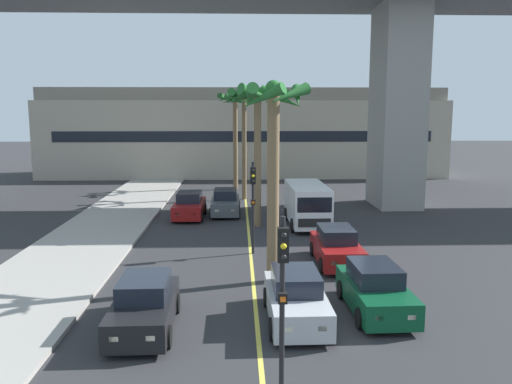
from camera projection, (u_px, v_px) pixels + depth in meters
name	position (u px, v px, depth m)	size (l,w,h in m)	color
sidewalk_left	(29.00, 292.00, 18.57)	(4.80, 80.00, 0.15)	#9E9991
lane_stripe_center	(249.00, 238.00, 26.76)	(0.14, 56.00, 0.01)	#DBCC4C
pier_building_backdrop	(243.00, 133.00, 52.58)	(39.26, 8.04, 8.59)	#BCB29E
car_queue_front	(189.00, 206.00, 31.76)	(1.89, 4.13, 1.56)	maroon
car_queue_second	(336.00, 247.00, 22.18)	(1.85, 4.11, 1.56)	maroon
car_queue_third	(226.00, 203.00, 32.83)	(1.84, 4.10, 1.56)	#4C5156
car_queue_fourth	(144.00, 306.00, 15.51)	(1.90, 4.13, 1.56)	black
car_queue_fifth	(296.00, 299.00, 16.12)	(1.87, 4.12, 1.56)	#B7BABF
car_queue_sixth	(375.00, 290.00, 16.87)	(1.92, 4.14, 1.56)	#0C4728
delivery_van	(307.00, 203.00, 29.41)	(2.23, 5.28, 2.36)	white
traffic_light_median_near	(283.00, 284.00, 11.43)	(0.24, 0.37, 4.20)	black
traffic_light_median_far	(253.00, 195.00, 23.39)	(0.24, 0.37, 4.20)	black
palm_tree_near_median	(273.00, 134.00, 19.08)	(2.71, 2.80, 7.55)	brown
palm_tree_mid_median	(235.00, 112.00, 42.63)	(3.08, 3.12, 7.95)	brown
palm_tree_far_median	(244.00, 112.00, 37.62)	(3.18, 3.29, 7.80)	brown
palm_tree_farthest_median	(258.00, 111.00, 28.54)	(3.61, 3.62, 7.74)	brown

